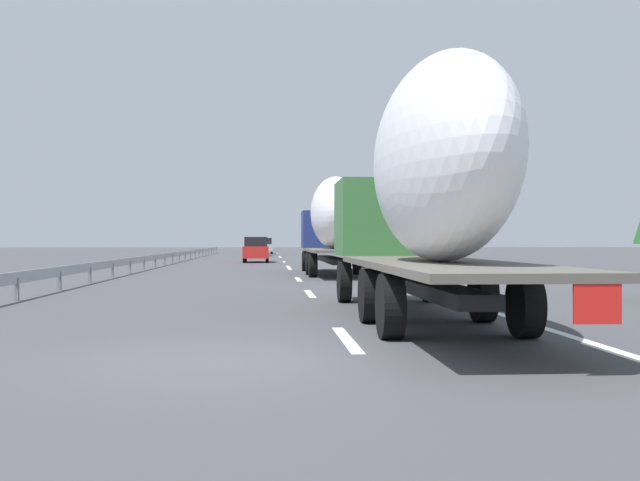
% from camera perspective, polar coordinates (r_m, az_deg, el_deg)
% --- Properties ---
extents(ground_plane, '(260.00, 260.00, 0.00)m').
position_cam_1_polar(ground_plane, '(49.99, -4.63, -1.81)').
color(ground_plane, '#424247').
extents(lane_stripe_0, '(3.20, 0.20, 0.01)m').
position_cam_1_polar(lane_stripe_0, '(12.13, 2.02, -7.44)').
color(lane_stripe_0, white).
rests_on(lane_stripe_0, ground_plane).
extents(lane_stripe_1, '(3.20, 0.20, 0.01)m').
position_cam_1_polar(lane_stripe_1, '(22.39, -0.77, -4.03)').
color(lane_stripe_1, white).
rests_on(lane_stripe_1, ground_plane).
extents(lane_stripe_2, '(3.20, 0.20, 0.01)m').
position_cam_1_polar(lane_stripe_2, '(30.69, -1.65, -2.94)').
color(lane_stripe_2, white).
rests_on(lane_stripe_2, ground_plane).
extents(lane_stripe_3, '(3.20, 0.20, 0.01)m').
position_cam_1_polar(lane_stripe_3, '(42.47, -2.31, -2.13)').
color(lane_stripe_3, white).
rests_on(lane_stripe_3, ground_plane).
extents(lane_stripe_4, '(3.20, 0.20, 0.01)m').
position_cam_1_polar(lane_stripe_4, '(45.73, -2.43, -1.98)').
color(lane_stripe_4, white).
rests_on(lane_stripe_4, ground_plane).
extents(lane_stripe_5, '(3.20, 0.20, 0.01)m').
position_cam_1_polar(lane_stripe_5, '(56.22, -2.73, -1.61)').
color(lane_stripe_5, white).
rests_on(lane_stripe_5, ground_plane).
extents(lane_stripe_6, '(3.20, 0.20, 0.01)m').
position_cam_1_polar(lane_stripe_6, '(75.93, -3.06, -1.20)').
color(lane_stripe_6, white).
rests_on(lane_stripe_6, ground_plane).
extents(lane_stripe_7, '(3.20, 0.20, 0.01)m').
position_cam_1_polar(lane_stripe_7, '(70.96, -3.00, -1.28)').
color(lane_stripe_7, white).
rests_on(lane_stripe_7, ground_plane).
extents(lane_stripe_8, '(3.20, 0.20, 0.01)m').
position_cam_1_polar(lane_stripe_8, '(92.82, -3.24, -0.98)').
color(lane_stripe_8, white).
rests_on(lane_stripe_8, ground_plane).
extents(edge_line_right, '(110.00, 0.20, 0.01)m').
position_cam_1_polar(edge_line_right, '(55.21, 1.15, -1.64)').
color(edge_line_right, white).
rests_on(edge_line_right, ground_plane).
extents(truck_lead, '(12.16, 2.55, 4.45)m').
position_cam_1_polar(truck_lead, '(35.15, 0.99, 1.45)').
color(truck_lead, navy).
rests_on(truck_lead, ground_plane).
extents(truck_trailing, '(13.37, 2.55, 4.80)m').
position_cam_1_polar(truck_trailing, '(14.65, 8.09, 4.21)').
color(truck_trailing, '#387038').
rests_on(truck_trailing, ground_plane).
extents(car_red_compact, '(4.74, 1.84, 1.84)m').
position_cam_1_polar(car_red_compact, '(55.15, -4.85, -0.68)').
color(car_red_compact, red).
rests_on(car_red_compact, ground_plane).
extents(car_yellow_coupe, '(4.28, 1.78, 1.77)m').
position_cam_1_polar(car_yellow_coupe, '(77.39, -4.61, -0.51)').
color(car_yellow_coupe, gold).
rests_on(car_yellow_coupe, ground_plane).
extents(car_silver_hatch, '(4.62, 1.92, 1.90)m').
position_cam_1_polar(car_silver_hatch, '(89.47, -4.21, -0.41)').
color(car_silver_hatch, '#ADB2B7').
rests_on(car_silver_hatch, ground_plane).
extents(road_sign, '(0.10, 0.90, 3.03)m').
position_cam_1_polar(road_sign, '(49.24, 3.18, 0.60)').
color(road_sign, gray).
rests_on(road_sign, ground_plane).
extents(tree_0, '(2.51, 2.51, 7.08)m').
position_cam_1_polar(tree_0, '(49.94, 10.50, 3.09)').
color(tree_0, '#472D19').
rests_on(tree_0, ground_plane).
extents(tree_2, '(3.54, 3.54, 7.03)m').
position_cam_1_polar(tree_2, '(55.27, 9.23, 2.63)').
color(tree_2, '#472D19').
rests_on(tree_2, ground_plane).
extents(tree_3, '(3.98, 3.98, 5.84)m').
position_cam_1_polar(tree_3, '(69.02, 5.90, 1.87)').
color(tree_3, '#472D19').
rests_on(tree_3, ground_plane).
extents(tree_4, '(2.94, 2.94, 5.77)m').
position_cam_1_polar(tree_4, '(82.21, 3.19, 1.35)').
color(tree_4, '#472D19').
rests_on(tree_4, ground_plane).
extents(tree_5, '(2.91, 2.91, 6.38)m').
position_cam_1_polar(tree_5, '(43.36, 8.73, 3.31)').
color(tree_5, '#472D19').
rests_on(tree_5, ground_plane).
extents(guardrail_median, '(94.00, 0.10, 0.76)m').
position_cam_1_polar(guardrail_median, '(53.37, -11.05, -1.08)').
color(guardrail_median, '#9EA0A5').
rests_on(guardrail_median, ground_plane).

